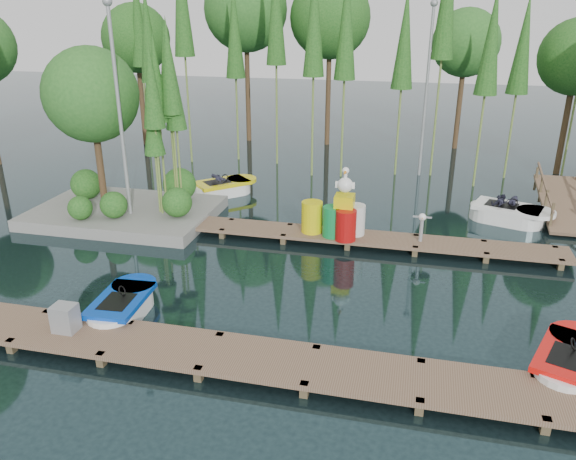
% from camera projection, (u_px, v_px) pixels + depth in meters
% --- Properties ---
extents(ground_plane, '(90.00, 90.00, 0.00)m').
position_uv_depth(ground_plane, '(267.00, 271.00, 15.84)').
color(ground_plane, '#1B3034').
extents(near_dock, '(18.00, 1.50, 0.50)m').
position_uv_depth(near_dock, '(210.00, 353.00, 11.69)').
color(near_dock, brown).
rests_on(near_dock, ground).
extents(far_dock, '(15.00, 1.20, 0.50)m').
position_uv_depth(far_dock, '(318.00, 234.00, 17.81)').
color(far_dock, brown).
rests_on(far_dock, ground).
extents(island, '(6.20, 4.20, 6.75)m').
position_uv_depth(island, '(112.00, 126.00, 18.99)').
color(island, gray).
rests_on(island, ground).
extents(tree_screen, '(34.42, 18.53, 10.31)m').
position_uv_depth(tree_screen, '(285.00, 28.00, 23.60)').
color(tree_screen, '#47321E').
rests_on(tree_screen, ground).
extents(lamp_island, '(0.30, 0.30, 7.25)m').
position_uv_depth(lamp_island, '(118.00, 98.00, 17.71)').
color(lamp_island, gray).
rests_on(lamp_island, ground).
extents(lamp_rear, '(0.30, 0.30, 7.25)m').
position_uv_depth(lamp_rear, '(428.00, 76.00, 23.36)').
color(lamp_rear, gray).
rests_on(lamp_rear, ground).
extents(ramp, '(1.50, 3.94, 1.49)m').
position_uv_depth(ramp, '(564.00, 203.00, 19.58)').
color(ramp, brown).
rests_on(ramp, ground).
extents(boat_blue, '(1.26, 2.50, 0.82)m').
position_uv_depth(boat_blue, '(122.00, 307.00, 13.47)').
color(boat_blue, white).
rests_on(boat_blue, ground).
extents(boat_red, '(1.99, 2.75, 0.85)m').
position_uv_depth(boat_red, '(569.00, 363.00, 11.32)').
color(boat_red, white).
rests_on(boat_red, ground).
extents(boat_yellow_far, '(2.71, 2.70, 1.32)m').
position_uv_depth(boat_yellow_far, '(223.00, 188.00, 22.22)').
color(boat_yellow_far, white).
rests_on(boat_yellow_far, ground).
extents(boat_white_far, '(3.06, 2.11, 1.33)m').
position_uv_depth(boat_white_far, '(508.00, 214.00, 19.36)').
color(boat_white_far, white).
rests_on(boat_white_far, ground).
extents(utility_cabinet, '(0.50, 0.43, 0.62)m').
position_uv_depth(utility_cabinet, '(65.00, 318.00, 12.26)').
color(utility_cabinet, gray).
rests_on(utility_cabinet, near_dock).
extents(yellow_barrel, '(0.66, 0.66, 1.00)m').
position_uv_depth(yellow_barrel, '(312.00, 217.00, 17.64)').
color(yellow_barrel, yellow).
rests_on(yellow_barrel, far_dock).
extents(drum_cluster, '(1.28, 1.17, 2.20)m').
position_uv_depth(drum_cluster, '(345.00, 217.00, 17.22)').
color(drum_cluster, '#0E7E38').
rests_on(drum_cluster, far_dock).
extents(seagull_post, '(0.56, 0.30, 0.89)m').
position_uv_depth(seagull_post, '(422.00, 223.00, 16.88)').
color(seagull_post, gray).
rests_on(seagull_post, far_dock).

